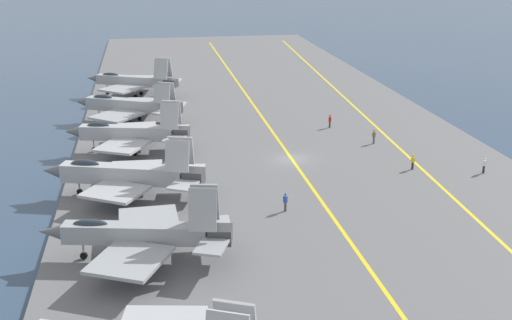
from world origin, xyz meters
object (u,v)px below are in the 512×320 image
object	(u,v)px
parked_jet_third	(125,174)
crew_blue_vest	(285,201)
parked_jet_sixth	(134,81)
crew_white_vest	(484,165)
crew_brown_vest	(374,136)
crew_red_vest	(330,121)
crew_yellow_vest	(413,161)
parked_jet_second	(141,233)
parked_jet_fifth	(129,106)
parked_jet_fourth	(130,133)

from	to	relation	value
parked_jet_third	crew_blue_vest	bearing A→B (deg)	-112.79
parked_jet_sixth	crew_blue_vest	size ratio (longest dim) A/B	8.79
parked_jet_third	crew_white_vest	distance (m)	38.78
parked_jet_third	crew_brown_vest	bearing A→B (deg)	-67.04
crew_blue_vest	crew_brown_vest	size ratio (longest dim) A/B	1.02
parked_jet_third	crew_red_vest	world-z (taller)	parked_jet_third
crew_red_vest	crew_yellow_vest	world-z (taller)	crew_red_vest
parked_jet_second	parked_jet_fifth	distance (m)	42.64
parked_jet_third	parked_jet_fourth	xyz separation A→B (m)	(14.45, -0.26, 0.07)
parked_jet_second	crew_yellow_vest	distance (m)	34.45
parked_jet_fourth	crew_yellow_vest	world-z (taller)	parked_jet_fourth
parked_jet_fourth	parked_jet_third	bearing A→B (deg)	178.95
parked_jet_third	crew_blue_vest	xyz separation A→B (m)	(-6.26, -14.89, -1.42)
parked_jet_sixth	parked_jet_second	bearing A→B (deg)	-179.03
crew_blue_vest	crew_yellow_vest	size ratio (longest dim) A/B	1.04
parked_jet_fourth	parked_jet_fifth	distance (m)	14.18
parked_jet_second	crew_yellow_vest	world-z (taller)	parked_jet_second
parked_jet_fifth	crew_white_vest	size ratio (longest dim) A/B	9.14
parked_jet_fourth	crew_brown_vest	distance (m)	30.35
parked_jet_sixth	crew_brown_vest	bearing A→B (deg)	-136.84
parked_jet_sixth	crew_brown_vest	world-z (taller)	parked_jet_sixth
parked_jet_fifth	crew_brown_vest	world-z (taller)	parked_jet_fifth
parked_jet_second	parked_jet_sixth	bearing A→B (deg)	0.97
parked_jet_second	crew_red_vest	xyz separation A→B (m)	(35.03, -25.61, -1.35)
parked_jet_fifth	crew_blue_vest	xyz separation A→B (m)	(-34.89, -14.91, -1.42)
parked_jet_second	crew_white_vest	bearing A→B (deg)	-68.90
crew_blue_vest	crew_yellow_vest	xyz separation A→B (m)	(9.14, -16.61, -0.04)
parked_jet_fifth	crew_brown_vest	size ratio (longest dim) A/B	9.03
crew_blue_vest	crew_yellow_vest	world-z (taller)	crew_blue_vest
parked_jet_second	crew_brown_vest	bearing A→B (deg)	-47.18
parked_jet_third	parked_jet_fifth	bearing A→B (deg)	0.04
parked_jet_second	crew_red_vest	world-z (taller)	parked_jet_second
parked_jet_fifth	crew_blue_vest	distance (m)	37.97
crew_red_vest	crew_brown_vest	bearing A→B (deg)	-157.02
parked_jet_second	crew_red_vest	size ratio (longest dim) A/B	8.46
crew_yellow_vest	parked_jet_second	bearing A→B (deg)	119.34
crew_white_vest	crew_yellow_vest	distance (m)	7.67
crew_blue_vest	parked_jet_second	bearing A→B (deg)	119.97
crew_brown_vest	crew_yellow_vest	size ratio (longest dim) A/B	1.02
parked_jet_third	parked_jet_sixth	world-z (taller)	parked_jet_sixth
crew_blue_vest	crew_red_vest	world-z (taller)	crew_red_vest
parked_jet_third	crew_blue_vest	distance (m)	16.21
crew_blue_vest	crew_brown_vest	bearing A→B (deg)	-39.20
parked_jet_third	parked_jet_fifth	xyz separation A→B (m)	(28.63, 0.02, -0.00)
parked_jet_fourth	crew_red_vest	xyz separation A→B (m)	(6.60, -26.84, -1.49)
parked_jet_fourth	crew_white_vest	distance (m)	41.01
parked_jet_fifth	crew_red_vest	size ratio (longest dim) A/B	8.81
parked_jet_second	crew_yellow_vest	size ratio (longest dim) A/B	8.88
crew_red_vest	crew_white_vest	bearing A→B (deg)	-150.57
parked_jet_fourth	crew_blue_vest	distance (m)	25.39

